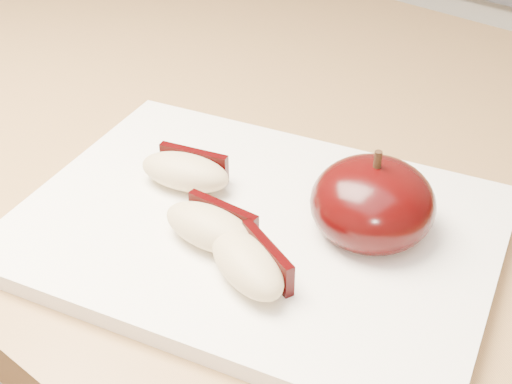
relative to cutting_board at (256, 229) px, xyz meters
The scene contains 5 objects.
cutting_board is the anchor object (origin of this frame).
apple_half 0.08m from the cutting_board, 34.30° to the left, with size 0.11×0.11×0.07m.
apple_wedge_a 0.07m from the cutting_board, behind, with size 0.08×0.05×0.03m.
apple_wedge_b 0.04m from the cutting_board, 103.92° to the right, with size 0.07×0.04×0.03m.
apple_wedge_c 0.06m from the cutting_board, 54.15° to the right, with size 0.08×0.06×0.03m.
Camera 1 is at (0.28, 0.06, 1.22)m, focal length 50.00 mm.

